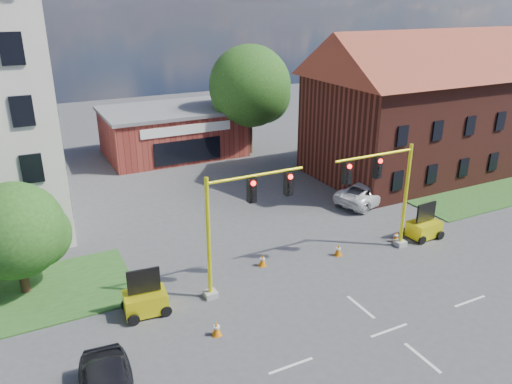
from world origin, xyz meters
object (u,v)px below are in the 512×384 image
signal_mast_east (384,188)px  trailer_west (145,300)px  signal_mast_west (240,217)px  trailer_east (424,227)px  pickup_white (369,193)px

signal_mast_east → trailer_west: (-13.51, 0.12, -3.24)m
signal_mast_west → trailer_west: (-4.80, 0.12, -3.24)m
trailer_west → trailer_east: 17.17m
signal_mast_west → trailer_west: 5.79m
signal_mast_west → trailer_west: signal_mast_west is taller
trailer_east → pickup_white: size_ratio=0.40×
signal_mast_east → trailer_west: bearing=179.5°
trailer_west → signal_mast_east: bearing=5.0°
trailer_west → pickup_white: bearing=24.4°
signal_mast_west → trailer_east: size_ratio=2.89×
trailer_west → trailer_east: trailer_west is taller
signal_mast_west → trailer_west: bearing=178.5°
signal_mast_west → pickup_white: size_ratio=1.15×
signal_mast_east → trailer_west: 13.89m
signal_mast_east → pickup_white: size_ratio=1.15×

